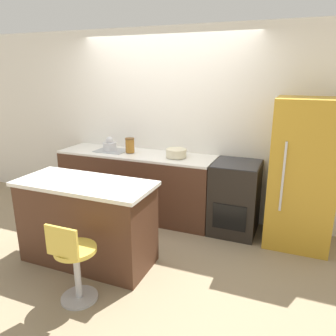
{
  "coord_description": "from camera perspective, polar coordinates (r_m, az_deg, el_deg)",
  "views": [
    {
      "loc": [
        1.76,
        -3.63,
        2.01
      ],
      "look_at": [
        0.42,
        -0.32,
        0.96
      ],
      "focal_mm": 35.0,
      "sensor_mm": 36.0,
      "label": 1
    }
  ],
  "objects": [
    {
      "name": "ground_plane",
      "position": [
        4.51,
        -3.46,
        -10.18
      ],
      "size": [
        14.0,
        14.0,
        0.0
      ],
      "primitive_type": "plane",
      "color": "#998466"
    },
    {
      "name": "wall_back",
      "position": [
        4.71,
        -0.16,
        7.68
      ],
      "size": [
        8.0,
        0.06,
        2.6
      ],
      "color": "white",
      "rests_on": "ground_plane"
    },
    {
      "name": "back_counter",
      "position": [
        4.74,
        -5.49,
        -2.81
      ],
      "size": [
        2.23,
        0.63,
        0.93
      ],
      "color": "#4C2D1E",
      "rests_on": "ground_plane"
    },
    {
      "name": "kitchen_island",
      "position": [
        3.68,
        -13.88,
        -9.11
      ],
      "size": [
        1.46,
        0.65,
        0.92
      ],
      "color": "#4C2D1E",
      "rests_on": "ground_plane"
    },
    {
      "name": "oven_range",
      "position": [
        4.31,
        11.58,
        -5.07
      ],
      "size": [
        0.58,
        0.64,
        0.93
      ],
      "color": "black",
      "rests_on": "ground_plane"
    },
    {
      "name": "refrigerator",
      "position": [
        4.11,
        22.36,
        -1.0
      ],
      "size": [
        0.72,
        0.68,
        1.74
      ],
      "color": "gold",
      "rests_on": "ground_plane"
    },
    {
      "name": "stool_chair",
      "position": [
        3.13,
        -15.97,
        -15.7
      ],
      "size": [
        0.38,
        0.38,
        0.8
      ],
      "color": "#B7B7BC",
      "rests_on": "ground_plane"
    },
    {
      "name": "kettle",
      "position": [
        4.78,
        -10.11,
        3.94
      ],
      "size": [
        0.19,
        0.19,
        0.2
      ],
      "color": "silver",
      "rests_on": "back_counter"
    },
    {
      "name": "mixing_bowl",
      "position": [
        4.34,
        1.44,
        2.62
      ],
      "size": [
        0.27,
        0.27,
        0.11
      ],
      "color": "beige",
      "rests_on": "back_counter"
    },
    {
      "name": "canister_jar",
      "position": [
        4.61,
        -6.65,
        3.96
      ],
      "size": [
        0.13,
        0.13,
        0.2
      ],
      "color": "#9E6623",
      "rests_on": "back_counter"
    }
  ]
}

